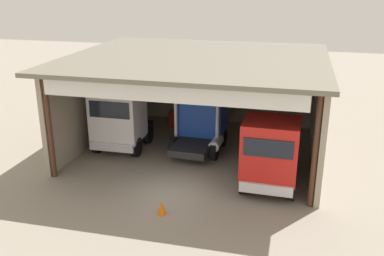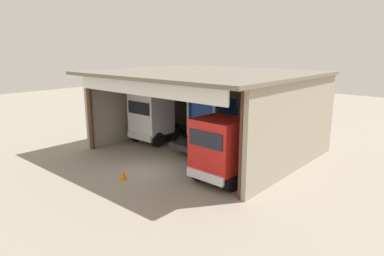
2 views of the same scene
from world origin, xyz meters
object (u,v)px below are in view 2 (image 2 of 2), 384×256
(oil_drum, at_px, (222,128))
(truck_red_left_bay, at_px, (224,149))
(tool_cart, at_px, (212,129))
(truck_white_center_right_bay, at_px, (153,117))
(truck_blue_right_bay, at_px, (210,124))
(traffic_cone, at_px, (123,175))

(oil_drum, bearing_deg, truck_red_left_bay, -53.54)
(truck_red_left_bay, distance_m, tool_cart, 9.50)
(truck_white_center_right_bay, xyz_separation_m, truck_red_left_bay, (8.16, -2.67, -0.14))
(truck_white_center_right_bay, bearing_deg, truck_blue_right_bay, -163.63)
(truck_white_center_right_bay, relative_size, traffic_cone, 7.42)
(truck_white_center_right_bay, distance_m, traffic_cone, 7.43)
(truck_red_left_bay, relative_size, tool_cart, 4.79)
(truck_white_center_right_bay, height_order, truck_blue_right_bay, truck_white_center_right_bay)
(truck_red_left_bay, bearing_deg, traffic_cone, 41.05)
(truck_white_center_right_bay, relative_size, oil_drum, 4.38)
(oil_drum, bearing_deg, truck_blue_right_bay, -65.04)
(tool_cart, bearing_deg, truck_blue_right_bay, -54.39)
(truck_white_center_right_bay, relative_size, tool_cart, 4.15)
(truck_red_left_bay, bearing_deg, truck_white_center_right_bay, -16.51)
(truck_blue_right_bay, distance_m, traffic_cone, 7.34)
(oil_drum, relative_size, traffic_cone, 1.69)
(oil_drum, relative_size, tool_cart, 0.95)
(tool_cart, xyz_separation_m, traffic_cone, (2.25, -10.34, -0.22))
(truck_white_center_right_bay, xyz_separation_m, truck_blue_right_bay, (4.20, 1.27, -0.12))
(oil_drum, bearing_deg, traffic_cone, -80.79)
(truck_red_left_bay, distance_m, oil_drum, 9.76)
(truck_blue_right_bay, bearing_deg, truck_red_left_bay, -42.14)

